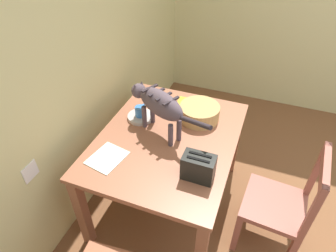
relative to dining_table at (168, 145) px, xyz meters
name	(u,v)px	position (x,y,z in m)	size (l,w,h in m)	color
wall_rear	(66,63)	(-0.08, 0.70, 0.59)	(4.65, 0.11, 2.50)	#D0C789
dining_table	(168,145)	(0.00, 0.00, 0.00)	(1.24, 0.98, 0.75)	#94573C
cat	(159,104)	(0.03, 0.08, 0.34)	(0.37, 0.68, 0.35)	#4F4048
saucer_bowl	(141,117)	(0.13, 0.28, 0.10)	(0.21, 0.21, 0.03)	#BAAEA7
coffee_mug	(140,111)	(0.14, 0.28, 0.15)	(0.12, 0.08, 0.08)	#3677C2
magazine	(107,158)	(-0.35, 0.30, 0.09)	(0.25, 0.21, 0.01)	silver
book_stack	(184,105)	(0.41, 0.01, 0.10)	(0.19, 0.14, 0.03)	purple
wicker_basket	(199,112)	(0.29, -0.15, 0.15)	(0.31, 0.31, 0.12)	tan
toaster	(198,167)	(-0.29, -0.31, 0.17)	(0.12, 0.20, 0.18)	black
wooden_chair_far	(281,205)	(-0.07, -0.87, -0.21)	(0.45, 0.45, 0.92)	#945042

